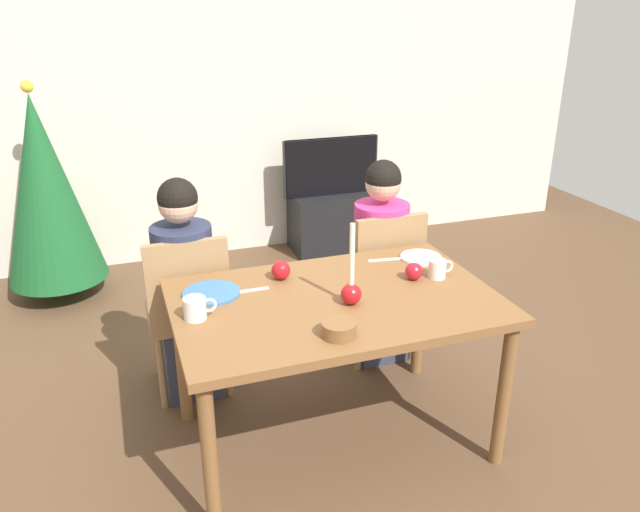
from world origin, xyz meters
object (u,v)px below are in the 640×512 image
(dining_table, at_px, (335,315))
(tv_stand, at_px, (331,222))
(apple_by_left_plate, at_px, (414,271))
(plate_right, at_px, (421,257))
(christmas_tree, at_px, (45,190))
(person_right_child, at_px, (380,266))
(chair_left, at_px, (188,306))
(candle_centerpiece, at_px, (351,288))
(mug_right, at_px, (438,269))
(tv, at_px, (331,166))
(apple_near_candle, at_px, (281,270))
(chair_right, at_px, (382,277))
(plate_left, at_px, (211,293))
(bowl_walnuts, at_px, (339,329))
(person_left_child, at_px, (186,293))
(mug_left, at_px, (196,308))

(dining_table, distance_m, tv_stand, 2.48)
(dining_table, relative_size, apple_by_left_plate, 17.20)
(dining_table, distance_m, plate_right, 0.63)
(christmas_tree, bearing_deg, person_right_child, -39.40)
(chair_left, height_order, candle_centerpiece, candle_centerpiece)
(plate_right, bearing_deg, mug_right, -98.89)
(tv, relative_size, plate_right, 3.87)
(tv, bearing_deg, apple_near_candle, -116.11)
(christmas_tree, height_order, mug_right, christmas_tree)
(plate_right, bearing_deg, chair_right, 99.00)
(chair_right, distance_m, apple_near_candle, 0.81)
(candle_centerpiece, xyz_separation_m, plate_left, (-0.55, 0.29, -0.07))
(bowl_walnuts, relative_size, apple_near_candle, 1.53)
(bowl_walnuts, distance_m, apple_near_candle, 0.58)
(dining_table, relative_size, chair_right, 1.56)
(mug_right, distance_m, apple_by_left_plate, 0.12)
(candle_centerpiece, height_order, plate_right, candle_centerpiece)
(tv_stand, distance_m, mug_right, 2.34)
(christmas_tree, xyz_separation_m, mug_right, (1.80, -2.06, 0.02))
(dining_table, distance_m, bowl_walnuts, 0.34)
(chair_right, bearing_deg, plate_right, -81.00)
(mug_right, bearing_deg, apple_by_left_plate, 172.44)
(apple_by_left_plate, bearing_deg, person_right_child, 80.31)
(candle_centerpiece, distance_m, apple_near_candle, 0.40)
(person_left_child, relative_size, candle_centerpiece, 3.24)
(chair_right, distance_m, plate_right, 0.42)
(candle_centerpiece, bearing_deg, apple_near_candle, 121.84)
(chair_right, relative_size, plate_left, 3.56)
(plate_left, height_order, apple_by_left_plate, apple_by_left_plate)
(chair_right, xyz_separation_m, apple_near_candle, (-0.68, -0.34, 0.28))
(person_right_child, xyz_separation_m, mug_right, (0.02, -0.59, 0.22))
(bowl_walnuts, bearing_deg, apple_by_left_plate, 35.96)
(chair_right, bearing_deg, plate_left, -158.94)
(tv, height_order, bowl_walnuts, tv)
(christmas_tree, height_order, mug_left, christmas_tree)
(bowl_walnuts, relative_size, apple_by_left_plate, 1.68)
(mug_right, relative_size, apple_by_left_plate, 1.54)
(chair_right, height_order, candle_centerpiece, candle_centerpiece)
(dining_table, xyz_separation_m, plate_right, (0.56, 0.28, 0.09))
(candle_centerpiece, distance_m, mug_right, 0.50)
(plate_right, bearing_deg, person_left_child, 162.10)
(person_left_child, xyz_separation_m, plate_right, (1.13, -0.36, 0.19))
(plate_left, distance_m, mug_left, 0.23)
(tv_stand, xyz_separation_m, tv, (0.00, 0.00, 0.47))
(person_left_child, relative_size, tv_stand, 1.83)
(person_left_child, bearing_deg, person_right_child, 0.00)
(dining_table, bearing_deg, apple_near_candle, 121.56)
(chair_left, relative_size, candle_centerpiece, 2.49)
(mug_left, relative_size, apple_near_candle, 1.52)
(tv, distance_m, plate_left, 2.47)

